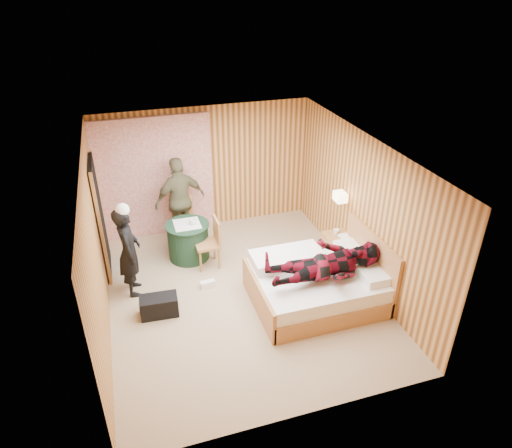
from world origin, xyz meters
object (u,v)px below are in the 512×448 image
object	(u,v)px
bed	(317,284)
chair_far	(183,216)
duffel_bag	(159,306)
chair_near	(211,239)
man_at_table	(180,200)
wall_lamp	(340,197)
round_table	(188,241)
man_on_bed	(327,257)
nightstand	(338,251)
woman_standing	(129,252)

from	to	relation	value
bed	chair_far	distance (m)	3.04
duffel_bag	chair_near	bearing A→B (deg)	49.11
duffel_bag	man_at_table	xyz separation A→B (m)	(0.73, 2.14, 0.70)
chair_far	chair_near	size ratio (longest dim) A/B	1.01
wall_lamp	round_table	world-z (taller)	wall_lamp
bed	round_table	size ratio (longest dim) A/B	2.50
duffel_bag	man_on_bed	world-z (taller)	man_on_bed
round_table	chair_near	bearing A→B (deg)	-46.18
bed	man_at_table	xyz separation A→B (m)	(-1.74, 2.52, 0.55)
nightstand	chair_far	bearing A→B (deg)	145.32
wall_lamp	man_at_table	size ratio (longest dim) A/B	0.15
nightstand	man_at_table	size ratio (longest dim) A/B	0.36
chair_near	woman_standing	world-z (taller)	woman_standing
man_at_table	woman_standing	bearing A→B (deg)	38.02
wall_lamp	nightstand	bearing A→B (deg)	-103.28
wall_lamp	chair_near	size ratio (longest dim) A/B	0.28
man_on_bed	duffel_bag	bearing A→B (deg)	166.37
man_on_bed	chair_near	bearing A→B (deg)	129.54
bed	nightstand	world-z (taller)	bed
chair_near	man_at_table	bearing A→B (deg)	-162.07
nightstand	chair_far	size ratio (longest dim) A/B	0.66
bed	man_at_table	size ratio (longest dim) A/B	1.15
chair_near	woman_standing	distance (m)	1.48
chair_far	chair_near	distance (m)	1.07
chair_near	man_at_table	distance (m)	1.15
man_on_bed	bed	bearing A→B (deg)	96.08
round_table	duffel_bag	xyz separation A→B (m)	(-0.73, -1.48, -0.19)
nightstand	man_on_bed	xyz separation A→B (m)	(-0.73, -1.00, 0.65)
round_table	chair_near	xyz separation A→B (m)	(0.36, -0.37, 0.18)
wall_lamp	round_table	size ratio (longest dim) A/B	0.33
woman_standing	man_on_bed	xyz separation A→B (m)	(2.82, -1.33, 0.19)
round_table	chair_near	size ratio (longest dim) A/B	0.86
round_table	man_on_bed	distance (m)	2.80
wall_lamp	duffel_bag	bearing A→B (deg)	-170.01
nightstand	round_table	bearing A→B (deg)	156.56
chair_near	man_at_table	world-z (taller)	man_at_table
wall_lamp	chair_far	xyz separation A→B (m)	(-2.53, 1.54, -0.76)
man_at_table	man_on_bed	size ratio (longest dim) A/B	0.97
wall_lamp	chair_far	world-z (taller)	wall_lamp
round_table	man_at_table	world-z (taller)	man_at_table
round_table	chair_near	distance (m)	0.55
round_table	wall_lamp	bearing A→B (deg)	-19.51
chair_near	round_table	bearing A→B (deg)	-137.23
wall_lamp	round_table	xyz separation A→B (m)	(-2.54, 0.90, -0.94)
round_table	man_on_bed	bearing A→B (deg)	-49.65
woman_standing	wall_lamp	bearing A→B (deg)	-89.76
nightstand	round_table	distance (m)	2.72
wall_lamp	bed	size ratio (longest dim) A/B	0.13
wall_lamp	woman_standing	xyz separation A→B (m)	(-3.60, 0.15, -0.53)
wall_lamp	chair_near	xyz separation A→B (m)	(-2.18, 0.53, -0.76)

